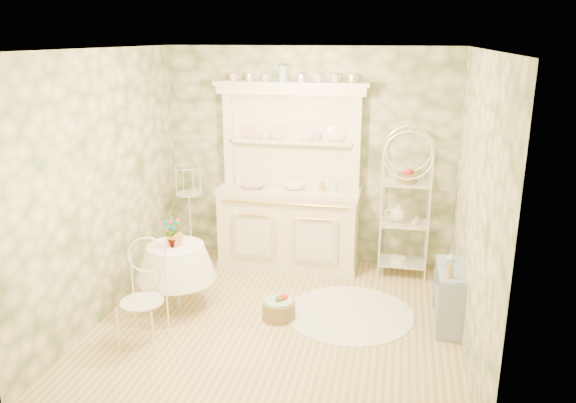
% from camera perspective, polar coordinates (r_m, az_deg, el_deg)
% --- Properties ---
extents(floor, '(3.60, 3.60, 0.00)m').
position_cam_1_polar(floor, '(5.85, -1.00, -12.26)').
color(floor, '#CFB77A').
rests_on(floor, ground).
extents(ceiling, '(3.60, 3.60, 0.00)m').
position_cam_1_polar(ceiling, '(5.13, -1.16, 15.23)').
color(ceiling, white).
rests_on(ceiling, floor).
extents(wall_left, '(3.60, 3.60, 0.00)m').
position_cam_1_polar(wall_left, '(5.98, -18.17, 1.49)').
color(wall_left, beige).
rests_on(wall_left, floor).
extents(wall_right, '(3.60, 3.60, 0.00)m').
position_cam_1_polar(wall_right, '(5.26, 18.45, -0.54)').
color(wall_right, beige).
rests_on(wall_right, floor).
extents(wall_back, '(3.60, 3.60, 0.00)m').
position_cam_1_polar(wall_back, '(7.05, 2.12, 4.51)').
color(wall_back, beige).
rests_on(wall_back, floor).
extents(wall_front, '(3.60, 3.60, 0.00)m').
position_cam_1_polar(wall_front, '(3.70, -7.22, -6.97)').
color(wall_front, beige).
rests_on(wall_front, floor).
extents(kitchen_dresser, '(1.87, 0.61, 2.29)m').
position_cam_1_polar(kitchen_dresser, '(6.86, 0.07, 2.43)').
color(kitchen_dresser, white).
rests_on(kitchen_dresser, floor).
extents(bakers_rack, '(0.53, 0.38, 1.69)m').
position_cam_1_polar(bakers_rack, '(6.83, 11.81, -0.62)').
color(bakers_rack, white).
rests_on(bakers_rack, floor).
extents(side_shelf, '(0.28, 0.67, 0.57)m').
position_cam_1_polar(side_shelf, '(5.93, 15.98, -9.45)').
color(side_shelf, '#8C9EB7').
rests_on(side_shelf, floor).
extents(round_table, '(0.75, 0.75, 0.72)m').
position_cam_1_polar(round_table, '(6.12, -11.20, -7.50)').
color(round_table, white).
rests_on(round_table, floor).
extents(cafe_chair, '(0.57, 0.57, 0.98)m').
position_cam_1_polar(cafe_chair, '(5.43, -14.65, -9.45)').
color(cafe_chair, white).
rests_on(cafe_chair, floor).
extents(birdcage_stand, '(0.35, 0.35, 1.46)m').
position_cam_1_polar(birdcage_stand, '(7.20, -9.96, -0.57)').
color(birdcage_stand, white).
rests_on(birdcage_stand, floor).
extents(floor_basket, '(0.36, 0.36, 0.20)m').
position_cam_1_polar(floor_basket, '(5.91, -0.93, -10.85)').
color(floor_basket, olive).
rests_on(floor_basket, floor).
extents(lace_rug, '(1.40, 1.40, 0.01)m').
position_cam_1_polar(lace_rug, '(6.06, 6.29, -11.23)').
color(lace_rug, white).
rests_on(lace_rug, floor).
extents(bowl_floral, '(0.32, 0.32, 0.07)m').
position_cam_1_polar(bowl_floral, '(6.92, -3.56, 1.42)').
color(bowl_floral, white).
rests_on(bowl_floral, kitchen_dresser).
extents(bowl_white, '(0.30, 0.30, 0.08)m').
position_cam_1_polar(bowl_white, '(6.85, 0.66, 1.31)').
color(bowl_white, white).
rests_on(bowl_white, kitchen_dresser).
extents(cup_left, '(0.16, 0.16, 0.09)m').
position_cam_1_polar(cup_left, '(6.99, -2.33, 6.57)').
color(cup_left, white).
rests_on(cup_left, kitchen_dresser).
extents(cup_right, '(0.13, 0.13, 0.09)m').
position_cam_1_polar(cup_right, '(6.86, 2.94, 6.38)').
color(cup_right, white).
rests_on(cup_right, kitchen_dresser).
extents(potted_geranium, '(0.19, 0.16, 0.32)m').
position_cam_1_polar(potted_geranium, '(5.90, -11.71, -3.31)').
color(potted_geranium, '#3F7238').
rests_on(potted_geranium, round_table).
extents(bottle_amber, '(0.08, 0.08, 0.16)m').
position_cam_1_polar(bottle_amber, '(5.55, 16.15, -6.77)').
color(bottle_amber, '#C0853F').
rests_on(bottle_amber, side_shelf).
extents(bottle_blue, '(0.06, 0.06, 0.10)m').
position_cam_1_polar(bottle_blue, '(5.76, 15.76, -6.21)').
color(bottle_blue, '#90B0C3').
rests_on(bottle_blue, side_shelf).
extents(bottle_glass, '(0.08, 0.08, 0.09)m').
position_cam_1_polar(bottle_glass, '(5.94, 16.16, -5.57)').
color(bottle_glass, silver).
rests_on(bottle_glass, side_shelf).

